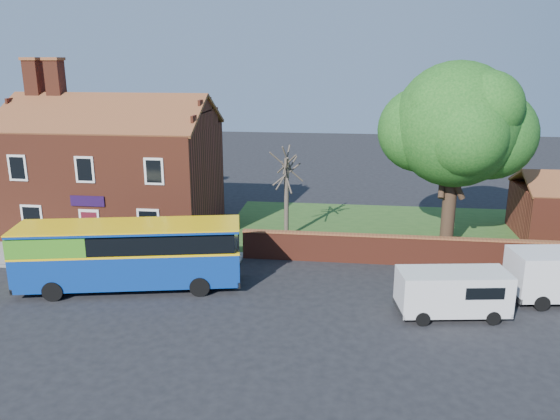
# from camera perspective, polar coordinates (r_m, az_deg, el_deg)

# --- Properties ---
(ground) EXTENTS (120.00, 120.00, 0.00)m
(ground) POSITION_cam_1_polar(r_m,az_deg,el_deg) (24.45, -11.68, -10.36)
(ground) COLOR black
(ground) RESTS_ON ground
(pavement) EXTENTS (18.00, 3.50, 0.12)m
(pavement) POSITION_cam_1_polar(r_m,az_deg,el_deg) (31.98, -20.37, -4.63)
(pavement) COLOR gray
(pavement) RESTS_ON ground
(kerb) EXTENTS (18.00, 0.15, 0.14)m
(kerb) POSITION_cam_1_polar(r_m,az_deg,el_deg) (30.54, -21.86, -5.71)
(kerb) COLOR slate
(kerb) RESTS_ON ground
(grass_strip) EXTENTS (26.00, 12.00, 0.04)m
(grass_strip) POSITION_cam_1_polar(r_m,az_deg,el_deg) (35.76, 15.68, -2.19)
(grass_strip) COLOR #426B28
(grass_strip) RESTS_ON ground
(shop_building) EXTENTS (12.30, 8.13, 10.50)m
(shop_building) POSITION_cam_1_polar(r_m,az_deg,el_deg) (36.08, -16.78, 3.45)
(shop_building) COLOR maroon
(shop_building) RESTS_ON ground
(boundary_wall) EXTENTS (22.00, 0.38, 1.60)m
(boundary_wall) POSITION_cam_1_polar(r_m,az_deg,el_deg) (29.90, 17.37, -4.21)
(boundary_wall) COLOR maroon
(boundary_wall) RESTS_ON ground
(bus) EXTENTS (10.61, 4.63, 3.14)m
(bus) POSITION_cam_1_polar(r_m,az_deg,el_deg) (26.66, -16.13, -4.30)
(bus) COLOR navy
(bus) RESTS_ON ground
(van_near) EXTENTS (4.78, 2.48, 2.00)m
(van_near) POSITION_cam_1_polar(r_m,az_deg,el_deg) (24.26, 17.62, -8.10)
(van_near) COLOR white
(van_near) RESTS_ON ground
(large_tree) EXTENTS (8.61, 6.82, 10.51)m
(large_tree) POSITION_cam_1_polar(r_m,az_deg,el_deg) (31.68, 17.96, 8.13)
(large_tree) COLOR black
(large_tree) RESTS_ON ground
(bare_tree) EXTENTS (2.01, 2.40, 5.36)m
(bare_tree) POSITION_cam_1_polar(r_m,az_deg,el_deg) (32.63, 0.69, 1.70)
(bare_tree) COLOR #4C4238
(bare_tree) RESTS_ON ground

